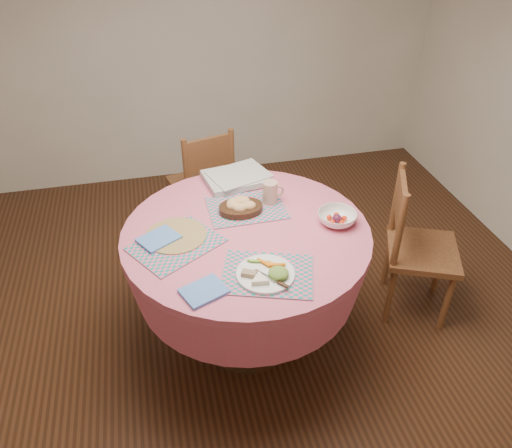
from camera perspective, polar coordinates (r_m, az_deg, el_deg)
The scene contains 16 objects.
ground at distance 2.97m, azimuth -0.96°, elevation -12.49°, with size 4.00×4.00×0.00m, color #331C0F.
room_envelope at distance 2.06m, azimuth -1.46°, elevation 21.57°, with size 4.01×4.01×2.71m.
dining_table at distance 2.59m, azimuth -1.08°, elevation -4.20°, with size 1.24×1.24×0.75m.
chair_right at distance 2.99m, azimuth 17.70°, elevation -2.23°, with size 0.52×0.53×0.89m.
chair_back at distance 3.48m, azimuth -5.98°, elevation 4.80°, with size 0.48×0.47×0.86m.
placemat_front at distance 2.21m, azimuth 1.34°, elevation -5.72°, with size 0.40×0.30×0.01m, color #167F7D.
placemat_left at distance 2.40m, azimuth -9.07°, elevation -2.34°, with size 0.40×0.30×0.01m, color #167F7D.
placemat_back at distance 2.63m, azimuth -1.10°, elevation 1.84°, with size 0.40×0.30×0.01m, color #167F7D.
wicker_trivet at distance 2.46m, azimuth -9.15°, elevation -1.34°, with size 0.30×0.30×0.01m, color olive.
napkin_near at distance 2.13m, azimuth -5.97°, elevation -7.65°, with size 0.18×0.14×0.01m, color #4F7ECB.
napkin_far at distance 2.44m, azimuth -11.05°, elevation -1.68°, with size 0.18×0.14×0.01m, color #4F7ECB.
dinner_plate at distance 2.19m, azimuth 1.32°, elevation -5.62°, with size 0.26×0.26×0.05m.
bread_bowl at distance 2.59m, azimuth -1.80°, elevation 2.09°, with size 0.23×0.23×0.08m.
latte_mug at distance 2.65m, azimuth 1.68°, elevation 3.67°, with size 0.12×0.08×0.12m.
fruit_bowl at distance 2.54m, azimuth 9.24°, elevation 0.68°, with size 0.25×0.25×0.06m.
newspaper_stack at distance 2.86m, azimuth -2.29°, elevation 5.35°, with size 0.40×0.34×0.04m.
Camera 1 is at (-0.41, -1.96, 2.20)m, focal length 35.00 mm.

